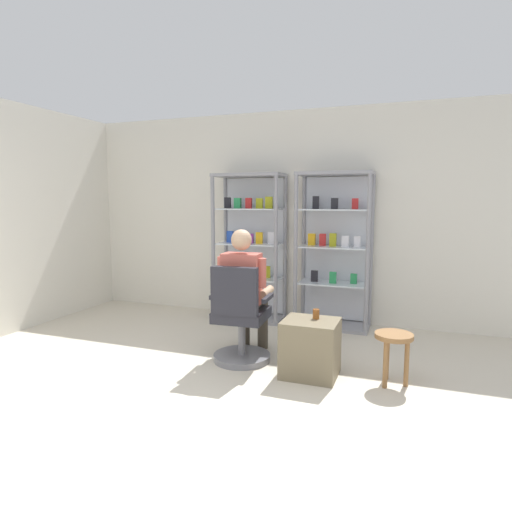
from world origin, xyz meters
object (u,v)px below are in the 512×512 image
at_px(display_cabinet_right, 334,249).
at_px(wooden_stool, 394,344).
at_px(office_chair, 240,323).
at_px(seated_shopkeeper, 245,287).
at_px(tea_glass, 316,314).
at_px(storage_crate, 310,348).
at_px(display_cabinet_left, 251,246).

xyz_separation_m(display_cabinet_right, wooden_stool, (0.80, -1.58, -0.61)).
distance_m(display_cabinet_right, office_chair, 1.77).
xyz_separation_m(display_cabinet_right, seated_shopkeeper, (-0.63, -1.39, -0.25)).
bearing_deg(tea_glass, display_cabinet_right, 94.51).
bearing_deg(storage_crate, seated_shopkeeper, 161.34).
distance_m(display_cabinet_left, wooden_stool, 2.54).
bearing_deg(wooden_stool, seated_shopkeeper, 172.46).
distance_m(display_cabinet_left, tea_glass, 2.04).
bearing_deg(seated_shopkeeper, wooden_stool, -7.54).
bearing_deg(wooden_stool, tea_glass, 179.17).
bearing_deg(seated_shopkeeper, tea_glass, -13.36).
relative_size(display_cabinet_right, wooden_stool, 4.24).
bearing_deg(wooden_stool, office_chair, 178.95).
bearing_deg(tea_glass, seated_shopkeeper, 166.64).
relative_size(display_cabinet_right, tea_glass, 21.47).
height_order(display_cabinet_right, storage_crate, display_cabinet_right).
bearing_deg(wooden_stool, display_cabinet_right, 116.71).
bearing_deg(office_chair, display_cabinet_left, 107.10).
bearing_deg(seated_shopkeeper, office_chair, -86.23).
distance_m(display_cabinet_right, storage_crate, 1.79).
height_order(seated_shopkeeper, tea_glass, seated_shopkeeper).
relative_size(tea_glass, wooden_stool, 0.20).
distance_m(display_cabinet_right, wooden_stool, 1.87).
distance_m(display_cabinet_left, office_chair, 1.73).
distance_m(seated_shopkeeper, wooden_stool, 1.48).
relative_size(seated_shopkeeper, wooden_stool, 2.88).
bearing_deg(office_chair, display_cabinet_right, 68.28).
relative_size(storage_crate, tea_glass, 5.74).
xyz_separation_m(display_cabinet_left, display_cabinet_right, (1.10, 0.00, -0.01)).
xyz_separation_m(tea_glass, wooden_stool, (0.67, -0.01, -0.20)).
distance_m(office_chair, seated_shopkeeper, 0.36).
xyz_separation_m(display_cabinet_right, storage_crate, (0.09, -1.64, -0.71)).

